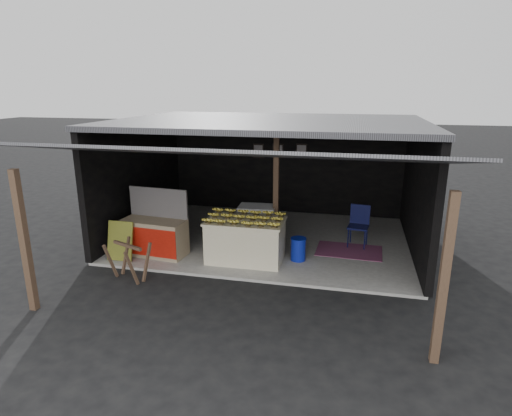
% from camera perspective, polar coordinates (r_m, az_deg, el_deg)
% --- Properties ---
extents(ground, '(80.00, 80.00, 0.00)m').
position_cam_1_polar(ground, '(8.72, -1.69, -9.74)').
color(ground, black).
rests_on(ground, ground).
extents(concrete_slab, '(7.00, 5.00, 0.06)m').
position_cam_1_polar(concrete_slab, '(10.96, 1.62, -4.08)').
color(concrete_slab, gray).
rests_on(concrete_slab, ground).
extents(shophouse, '(7.40, 7.29, 3.02)m').
position_cam_1_polar(shophouse, '(10.74, 2.05, 6.93)').
color(shophouse, black).
rests_on(shophouse, ground).
extents(banana_table, '(1.69, 1.05, 0.93)m').
position_cam_1_polar(banana_table, '(9.40, -1.40, -4.30)').
color(banana_table, silver).
rests_on(banana_table, concrete_slab).
extents(banana_pile, '(1.56, 0.95, 0.18)m').
position_cam_1_polar(banana_pile, '(9.22, -1.42, -1.07)').
color(banana_pile, gold).
rests_on(banana_pile, banana_table).
extents(white_crate, '(0.91, 0.65, 0.97)m').
position_cam_1_polar(white_crate, '(10.32, 0.13, -2.32)').
color(white_crate, white).
rests_on(white_crate, concrete_slab).
extents(neighbor_stall, '(1.51, 0.79, 1.50)m').
position_cam_1_polar(neighbor_stall, '(10.00, -13.42, -3.56)').
color(neighbor_stall, '#998466').
rests_on(neighbor_stall, concrete_slab).
extents(green_signboard, '(0.58, 0.25, 0.86)m').
position_cam_1_polar(green_signboard, '(9.90, -17.66, -4.20)').
color(green_signboard, black).
rests_on(green_signboard, concrete_slab).
extents(sawhorse, '(0.88, 0.88, 0.77)m').
position_cam_1_polar(sawhorse, '(8.96, -16.66, -6.33)').
color(sawhorse, '#503728').
rests_on(sawhorse, ground).
extents(water_barrel, '(0.33, 0.33, 0.48)m').
position_cam_1_polar(water_barrel, '(9.52, 5.64, -5.55)').
color(water_barrel, '#0D1C95').
rests_on(water_barrel, concrete_slab).
extents(plastic_chair, '(0.53, 0.53, 0.99)m').
position_cam_1_polar(plastic_chair, '(10.55, 13.57, -1.81)').
color(plastic_chair, '#090C34').
rests_on(plastic_chair, concrete_slab).
extents(magenta_rug, '(1.54, 1.06, 0.01)m').
position_cam_1_polar(magenta_rug, '(10.30, 12.30, -5.58)').
color(magenta_rug, '#691753').
rests_on(magenta_rug, concrete_slab).
extents(picture_frames, '(1.62, 0.04, 0.46)m').
position_cam_1_polar(picture_frames, '(12.82, 3.10, 7.61)').
color(picture_frames, black).
rests_on(picture_frames, shophouse).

